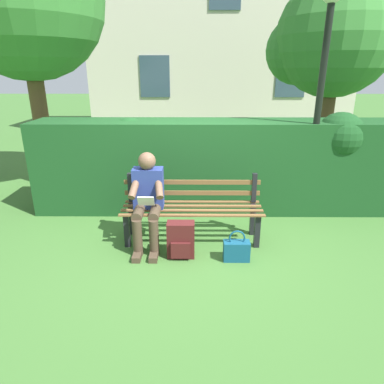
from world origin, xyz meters
TOP-DOWN VIEW (x-y plane):
  - ground at (0.00, 0.00)m, footprint 60.00×60.00m
  - park_bench at (0.00, -0.06)m, footprint 1.82×0.52m
  - person_seated at (0.56, 0.10)m, footprint 0.44×0.73m
  - hedge_backdrop at (-0.51, -1.15)m, footprint 5.84×0.88m
  - tree at (2.96, -2.38)m, footprint 2.81×2.68m
  - building_facade at (-0.88, -8.32)m, footprint 8.23×3.18m
  - backpack at (0.13, 0.42)m, footprint 0.33×0.25m
  - handbag at (-0.53, 0.50)m, footprint 0.31×0.15m
  - tree_far at (-2.66, -3.19)m, footprint 2.41×2.30m
  - lamp_post at (-1.78, -0.85)m, footprint 0.27×0.27m

SIDE VIEW (x-z plane):
  - ground at x=0.00m, z-range 0.00..0.00m
  - handbag at x=-0.53m, z-range -0.06..0.33m
  - backpack at x=0.13m, z-range -0.01..0.44m
  - park_bench at x=0.00m, z-range 0.00..0.87m
  - person_seated at x=0.56m, z-range 0.04..1.24m
  - hedge_backdrop at x=-0.51m, z-range -0.03..1.54m
  - lamp_post at x=-1.78m, z-range 0.44..3.65m
  - tree_far at x=-2.66m, z-range 0.74..4.65m
  - tree at x=2.96m, z-range 0.91..5.54m
  - building_facade at x=-0.88m, z-range 0.00..7.02m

